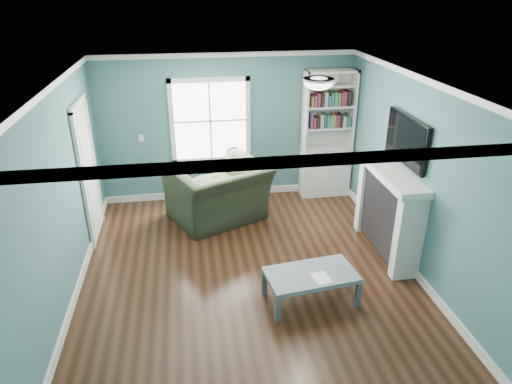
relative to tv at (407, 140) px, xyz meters
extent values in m
plane|color=black|center=(-2.20, -0.20, -1.72)|extent=(5.00, 5.00, 0.00)
plane|color=#3F7176|center=(-2.20, 2.30, -0.43)|extent=(4.50, 0.00, 4.50)
plane|color=#3F7176|center=(-2.20, -2.70, -0.43)|extent=(4.50, 0.00, 4.50)
plane|color=#3F7176|center=(-4.45, -0.20, -0.43)|extent=(0.00, 5.00, 5.00)
plane|color=#3F7176|center=(0.05, -0.20, -0.43)|extent=(0.00, 5.00, 5.00)
plane|color=white|center=(-2.20, -0.20, 0.88)|extent=(5.00, 5.00, 0.00)
cube|color=white|center=(-2.20, 2.28, -1.66)|extent=(4.50, 0.03, 0.12)
cube|color=white|center=(-4.44, -0.20, -1.66)|extent=(0.03, 5.00, 0.12)
cube|color=white|center=(0.03, -0.20, -1.66)|extent=(0.03, 5.00, 0.12)
cube|color=white|center=(-2.20, 2.28, 0.84)|extent=(4.50, 0.04, 0.08)
cube|color=white|center=(-2.20, -2.68, 0.84)|extent=(4.50, 0.04, 0.08)
cube|color=white|center=(-4.43, -0.20, 0.84)|extent=(0.04, 5.00, 0.08)
cube|color=white|center=(0.03, -0.20, 0.84)|extent=(0.04, 5.00, 0.08)
cube|color=white|center=(-2.50, 2.29, -0.27)|extent=(1.24, 0.01, 1.34)
cube|color=white|center=(-3.16, 2.28, -0.27)|extent=(0.08, 0.06, 1.50)
cube|color=white|center=(-1.84, 2.28, -0.27)|extent=(0.08, 0.06, 1.50)
cube|color=white|center=(-2.50, 2.28, -0.98)|extent=(1.40, 0.06, 0.08)
cube|color=white|center=(-2.50, 2.28, 0.44)|extent=(1.40, 0.06, 0.08)
cube|color=white|center=(-2.50, 2.28, -0.27)|extent=(1.24, 0.03, 0.03)
cube|color=white|center=(-2.50, 2.28, -0.27)|extent=(0.03, 0.03, 1.34)
cube|color=silver|center=(-0.43, 2.10, -1.27)|extent=(0.90, 0.35, 0.90)
cube|color=silver|center=(-0.86, 2.10, -0.12)|extent=(0.04, 0.35, 1.40)
cube|color=silver|center=(0.00, 2.10, -0.12)|extent=(0.04, 0.35, 1.40)
cube|color=silver|center=(-0.43, 2.26, -0.12)|extent=(0.90, 0.02, 1.40)
cube|color=silver|center=(-0.43, 2.10, 0.55)|extent=(0.90, 0.35, 0.04)
cube|color=silver|center=(-0.43, 2.10, -0.80)|extent=(0.84, 0.33, 0.03)
cube|color=silver|center=(-0.43, 2.10, -0.42)|extent=(0.84, 0.33, 0.03)
cube|color=silver|center=(-0.43, 2.10, -0.04)|extent=(0.84, 0.33, 0.03)
cube|color=silver|center=(-0.43, 2.10, 0.32)|extent=(0.84, 0.33, 0.03)
cube|color=#593366|center=(-0.43, 2.08, -0.30)|extent=(0.70, 0.25, 0.22)
cube|color=maroon|center=(-0.43, 2.08, 0.08)|extent=(0.70, 0.25, 0.22)
cylinder|color=beige|center=(-0.43, 2.05, 0.46)|extent=(0.26, 0.06, 0.26)
cube|color=black|center=(-0.11, 0.00, -1.12)|extent=(0.30, 1.20, 1.10)
cube|color=black|center=(-0.13, 0.00, -1.32)|extent=(0.22, 0.65, 0.70)
cube|color=silver|center=(-0.13, -0.67, -1.12)|extent=(0.36, 0.16, 1.20)
cube|color=silver|center=(-0.13, 0.67, -1.12)|extent=(0.36, 0.16, 1.20)
cube|color=silver|center=(-0.15, 0.00, -0.47)|extent=(0.44, 1.58, 0.10)
cube|color=black|center=(0.00, 0.00, 0.00)|extent=(0.06, 1.10, 0.65)
cube|color=silver|center=(-4.43, 1.20, -0.70)|extent=(0.04, 0.80, 2.05)
cube|color=white|center=(-4.42, 0.75, -0.70)|extent=(0.05, 0.08, 2.13)
cube|color=white|center=(-4.42, 1.65, -0.70)|extent=(0.05, 0.08, 2.13)
cube|color=white|center=(-4.42, 1.20, 0.36)|extent=(0.05, 0.98, 0.08)
sphere|color=#BF8C3F|center=(-4.37, 1.50, -0.77)|extent=(0.07, 0.07, 0.07)
ellipsoid|color=white|center=(-1.30, -0.10, 0.82)|extent=(0.34, 0.34, 0.15)
cylinder|color=white|center=(-1.30, -0.10, 0.86)|extent=(0.38, 0.38, 0.03)
cube|color=white|center=(-3.70, 2.28, -0.52)|extent=(0.08, 0.01, 0.12)
imported|color=black|center=(-2.47, 1.40, -1.08)|extent=(1.74, 1.49, 1.29)
cube|color=#4B525A|center=(-1.99, -1.30, -1.55)|extent=(0.07, 0.07, 0.34)
cube|color=#4B525A|center=(-0.96, -1.17, -1.55)|extent=(0.07, 0.07, 0.34)
cube|color=#4B525A|center=(-2.06, -0.76, -1.55)|extent=(0.07, 0.07, 0.34)
cube|color=#4B525A|center=(-1.03, -0.63, -1.55)|extent=(0.07, 0.07, 0.34)
cube|color=slate|center=(-1.51, -0.96, -1.35)|extent=(1.17, 0.74, 0.06)
cube|color=white|center=(-1.42, -1.08, -1.32)|extent=(0.23, 0.28, 0.00)
camera|label=1|loc=(-2.90, -5.47, 1.93)|focal=32.00mm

